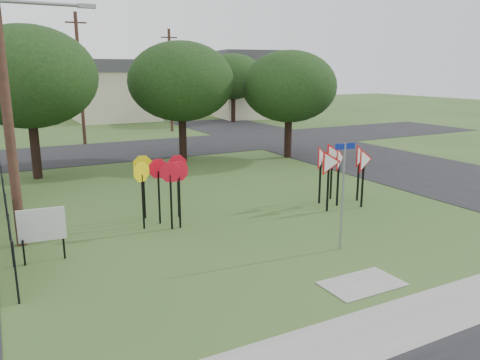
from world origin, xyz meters
name	(u,v)px	position (x,y,z in m)	size (l,w,h in m)	color
ground	(305,252)	(0.00, 0.00, 0.00)	(140.00, 140.00, 0.00)	#2D4D1D
sidewalk	(420,317)	(0.00, -4.20, 0.01)	(30.00, 1.60, 0.02)	gray
planting_strip	(470,345)	(0.00, -5.40, 0.01)	(30.00, 0.80, 0.02)	#2D4D1D
street_right	(372,159)	(12.00, 10.00, 0.01)	(8.00, 50.00, 0.02)	black
street_far	(128,150)	(0.00, 20.00, 0.01)	(60.00, 8.00, 0.02)	black
curb_pad	(362,284)	(0.00, -2.40, 0.01)	(2.00, 1.20, 0.02)	gray
street_name_sign	(343,190)	(1.04, -0.29, 1.81)	(0.66, 0.07, 3.17)	gray
stop_sign_cluster	(162,175)	(-2.84, 4.40, 1.72)	(2.16, 1.87, 2.30)	black
yield_sign_cluster	(341,161)	(4.09, 3.46, 1.75)	(3.02, 1.71, 2.39)	black
info_board	(42,227)	(-6.81, 2.78, 1.02)	(1.23, 0.16, 1.54)	black
utility_pole_main	(5,69)	(-7.24, 4.50, 5.21)	(3.55, 0.33, 10.00)	#452B20
far_pole_a	(80,79)	(-2.00, 24.00, 4.60)	(1.40, 0.24, 9.00)	#452B20
far_pole_b	(170,80)	(6.00, 28.00, 4.35)	(1.40, 0.24, 8.50)	#452B20
fence_run	(6,207)	(-7.60, 6.25, 0.78)	(0.05, 11.55, 1.50)	black
house_mid	(114,90)	(4.00, 40.00, 3.15)	(8.40, 8.40, 6.20)	beige
house_right	(249,84)	(18.00, 36.00, 3.65)	(8.30, 8.30, 7.20)	beige
tree_near_left	(28,77)	(-6.00, 14.00, 4.86)	(6.40, 6.40, 7.27)	black
tree_near_mid	(181,82)	(2.00, 15.00, 4.54)	(6.00, 6.00, 6.80)	black
tree_near_right	(289,87)	(8.00, 13.00, 4.22)	(5.60, 5.60, 6.33)	black
tree_far_right	(233,76)	(14.00, 32.00, 4.54)	(6.00, 6.00, 6.80)	black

